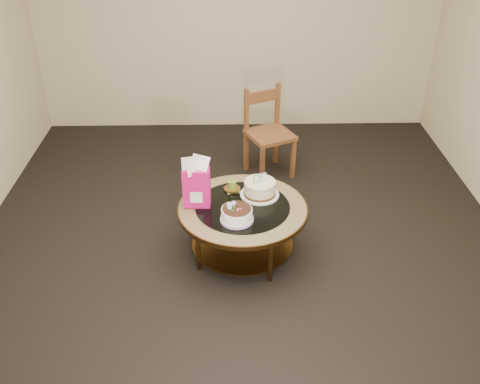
{
  "coord_description": "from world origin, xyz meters",
  "views": [
    {
      "loc": [
        -0.1,
        -3.46,
        2.76
      ],
      "look_at": [
        -0.02,
        0.02,
        0.58
      ],
      "focal_mm": 40.0,
      "sensor_mm": 36.0,
      "label": 1
    }
  ],
  "objects_px": {
    "coffee_table": "(243,215)",
    "dining_chair": "(268,132)",
    "gift_bag": "(196,182)",
    "cream_cake": "(260,189)",
    "decorated_cake": "(237,215)"
  },
  "relations": [
    {
      "from": "coffee_table",
      "to": "dining_chair",
      "type": "height_order",
      "value": "dining_chair"
    },
    {
      "from": "coffee_table",
      "to": "gift_bag",
      "type": "bearing_deg",
      "value": 175.3
    },
    {
      "from": "coffee_table",
      "to": "cream_cake",
      "type": "height_order",
      "value": "cream_cake"
    },
    {
      "from": "coffee_table",
      "to": "decorated_cake",
      "type": "distance_m",
      "value": 0.23
    },
    {
      "from": "coffee_table",
      "to": "gift_bag",
      "type": "xyz_separation_m",
      "value": [
        -0.35,
        0.03,
        0.28
      ]
    },
    {
      "from": "gift_bag",
      "to": "dining_chair",
      "type": "relative_size",
      "value": 0.47
    },
    {
      "from": "cream_cake",
      "to": "dining_chair",
      "type": "height_order",
      "value": "dining_chair"
    },
    {
      "from": "decorated_cake",
      "to": "gift_bag",
      "type": "bearing_deg",
      "value": 144.22
    },
    {
      "from": "dining_chair",
      "to": "cream_cake",
      "type": "bearing_deg",
      "value": -122.09
    },
    {
      "from": "coffee_table",
      "to": "decorated_cake",
      "type": "relative_size",
      "value": 4.04
    },
    {
      "from": "coffee_table",
      "to": "cream_cake",
      "type": "xyz_separation_m",
      "value": [
        0.14,
        0.16,
        0.14
      ]
    },
    {
      "from": "cream_cake",
      "to": "dining_chair",
      "type": "xyz_separation_m",
      "value": [
        0.15,
        1.18,
        -0.07
      ]
    },
    {
      "from": "coffee_table",
      "to": "gift_bag",
      "type": "relative_size",
      "value": 2.47
    },
    {
      "from": "cream_cake",
      "to": "dining_chair",
      "type": "bearing_deg",
      "value": 63.25
    },
    {
      "from": "gift_bag",
      "to": "dining_chair",
      "type": "xyz_separation_m",
      "value": [
        0.64,
        1.31,
        -0.21
      ]
    }
  ]
}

